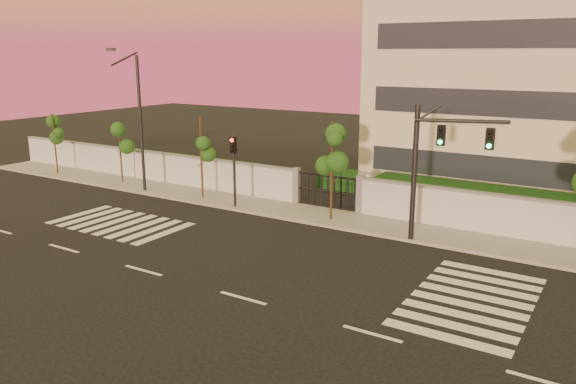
% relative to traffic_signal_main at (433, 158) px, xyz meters
% --- Properties ---
extents(ground, '(120.00, 120.00, 0.00)m').
position_rel_traffic_signal_main_xyz_m(ground, '(-3.72, -9.17, -4.02)').
color(ground, black).
rests_on(ground, ground).
extents(sidewalk, '(60.00, 3.00, 0.15)m').
position_rel_traffic_signal_main_xyz_m(sidewalk, '(-3.72, 1.33, -3.95)').
color(sidewalk, gray).
rests_on(sidewalk, ground).
extents(perimeter_wall, '(60.00, 0.36, 2.20)m').
position_rel_traffic_signal_main_xyz_m(perimeter_wall, '(-3.61, 2.83, -2.95)').
color(perimeter_wall, silver).
rests_on(perimeter_wall, ground).
extents(hedge_row, '(41.00, 4.25, 1.80)m').
position_rel_traffic_signal_main_xyz_m(hedge_row, '(-2.55, 5.57, -3.21)').
color(hedge_row, black).
rests_on(hedge_row, ground).
extents(road_markings, '(57.00, 7.62, 0.02)m').
position_rel_traffic_signal_main_xyz_m(road_markings, '(-5.30, -5.42, -4.01)').
color(road_markings, silver).
rests_on(road_markings, ground).
extents(street_tree_a, '(1.35, 1.07, 4.43)m').
position_rel_traffic_signal_main_xyz_m(street_tree_a, '(-27.69, 0.81, -0.77)').
color(street_tree_a, '#382314').
rests_on(street_tree_a, ground).
extents(street_tree_b, '(1.33, 1.06, 4.08)m').
position_rel_traffic_signal_main_xyz_m(street_tree_b, '(-21.46, 1.27, -1.02)').
color(street_tree_b, '#382314').
rests_on(street_tree_b, ground).
extents(street_tree_c, '(1.49, 1.19, 4.98)m').
position_rel_traffic_signal_main_xyz_m(street_tree_c, '(-14.10, 0.89, -0.36)').
color(street_tree_c, '#382314').
rests_on(street_tree_c, ground).
extents(street_tree_d, '(1.53, 1.21, 5.21)m').
position_rel_traffic_signal_main_xyz_m(street_tree_d, '(-5.44, 0.91, -0.19)').
color(street_tree_d, '#382314').
rests_on(street_tree_d, ground).
extents(traffic_signal_main, '(3.95, 1.39, 6.37)m').
position_rel_traffic_signal_main_xyz_m(traffic_signal_main, '(0.00, 0.00, 0.00)').
color(traffic_signal_main, black).
rests_on(traffic_signal_main, ground).
extents(traffic_signal_secondary, '(0.33, 0.33, 4.21)m').
position_rel_traffic_signal_main_xyz_m(traffic_signal_secondary, '(-11.22, 0.22, -1.35)').
color(traffic_signal_secondary, black).
rests_on(traffic_signal_secondary, ground).
extents(streetlight_west, '(0.53, 2.13, 8.86)m').
position_rel_traffic_signal_main_xyz_m(streetlight_west, '(-18.45, 0.18, 0.76)').
color(streetlight_west, black).
rests_on(streetlight_west, ground).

